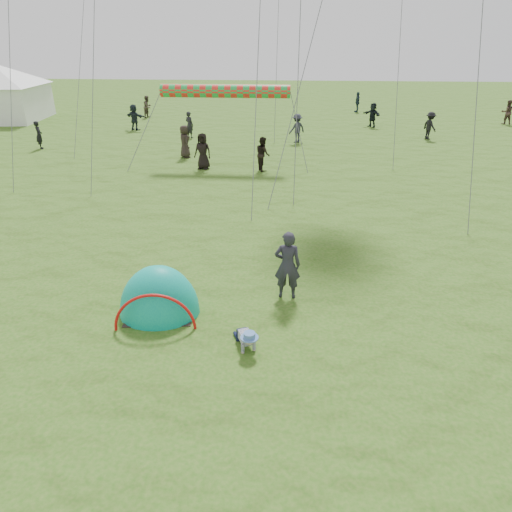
{
  "coord_description": "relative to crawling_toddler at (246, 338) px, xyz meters",
  "views": [
    {
      "loc": [
        0.77,
        -7.38,
        6.0
      ],
      "look_at": [
        -0.08,
        3.05,
        1.0
      ],
      "focal_mm": 32.0,
      "sensor_mm": 36.0,
      "label": 1
    }
  ],
  "objects": [
    {
      "name": "crowd_person_3",
      "position": [
        9.7,
        23.38,
        0.6
      ],
      "size": [
        1.02,
        1.28,
        1.73
      ],
      "primitive_type": "imported",
      "rotation": [
        0.0,
        0.0,
        1.96
      ],
      "color": "black",
      "rests_on": "ground"
    },
    {
      "name": "crowd_person_9",
      "position": [
        1.05,
        21.62,
        0.61
      ],
      "size": [
        1.3,
        1.21,
        1.76
      ],
      "primitive_type": "imported",
      "rotation": [
        0.0,
        0.0,
        3.79
      ],
      "color": "#262732",
      "rests_on": "ground"
    },
    {
      "name": "standing_adult",
      "position": [
        0.81,
        2.24,
        0.64
      ],
      "size": [
        0.66,
        0.44,
        1.8
      ],
      "primitive_type": "imported",
      "rotation": [
        0.0,
        0.0,
        3.13
      ],
      "color": "#25232D",
      "rests_on": "ground"
    },
    {
      "name": "crawling_toddler",
      "position": [
        0.0,
        0.0,
        0.0
      ],
      "size": [
        0.73,
        0.83,
        0.53
      ],
      "primitive_type": null,
      "rotation": [
        0.0,
        0.0,
        0.42
      ],
      "color": "black",
      "rests_on": "ground"
    },
    {
      "name": "crowd_person_7",
      "position": [
        -11.35,
        30.77,
        0.61
      ],
      "size": [
        0.89,
        1.01,
        1.75
      ],
      "primitive_type": "imported",
      "rotation": [
        0.0,
        0.0,
        1.26
      ],
      "color": "#44372F",
      "rests_on": "ground"
    },
    {
      "name": "ground",
      "position": [
        0.08,
        -0.55,
        -0.27
      ],
      "size": [
        140.0,
        140.0,
        0.0
      ],
      "primitive_type": "plane",
      "color": "#245711"
    },
    {
      "name": "popup_tent",
      "position": [
        -2.22,
        1.22,
        -0.27
      ],
      "size": [
        2.08,
        1.78,
        2.47
      ],
      "primitive_type": "ellipsoid",
      "rotation": [
        0.0,
        0.0,
        0.11
      ],
      "color": "#048885",
      "rests_on": "ground"
    },
    {
      "name": "crowd_person_0",
      "position": [
        -6.05,
        22.55,
        0.58
      ],
      "size": [
        0.74,
        0.67,
        1.69
      ],
      "primitive_type": "imported",
      "rotation": [
        0.0,
        0.0,
        2.58
      ],
      "color": "black",
      "rests_on": "ground"
    },
    {
      "name": "crowd_person_2",
      "position": [
        6.44,
        35.42,
        0.59
      ],
      "size": [
        0.42,
        1.01,
        1.72
      ],
      "primitive_type": "imported",
      "rotation": [
        0.0,
        0.0,
        4.72
      ],
      "color": "#21323E",
      "rests_on": "ground"
    },
    {
      "name": "crowd_person_11",
      "position": [
        6.65,
        27.75,
        0.6
      ],
      "size": [
        1.41,
        1.59,
        1.74
      ],
      "primitive_type": "imported",
      "rotation": [
        0.0,
        0.0,
        5.38
      ],
      "color": "black",
      "rests_on": "ground"
    },
    {
      "name": "rainbow_tube_kite",
      "position": [
        -2.62,
        15.82,
        3.38
      ],
      "size": [
        6.47,
        0.64,
        0.64
      ],
      "primitive_type": "cylinder",
      "rotation": [
        0.0,
        1.57,
        0.0
      ],
      "color": "red"
    },
    {
      "name": "crowd_person_1",
      "position": [
        17.14,
        29.85,
        0.62
      ],
      "size": [
        0.88,
        0.69,
        1.78
      ],
      "primitive_type": "imported",
      "rotation": [
        0.0,
        0.0,
        3.17
      ],
      "color": "#402C28",
      "rests_on": "ground"
    },
    {
      "name": "crowd_person_4",
      "position": [
        -5.13,
        17.04,
        0.61
      ],
      "size": [
        0.88,
        1.01,
        1.75
      ],
      "primitive_type": "imported",
      "rotation": [
        0.0,
        0.0,
        2.04
      ],
      "color": "black",
      "rests_on": "ground"
    },
    {
      "name": "crowd_person_6",
      "position": [
        -14.28,
        18.52,
        0.54
      ],
      "size": [
        0.65,
        0.7,
        1.61
      ],
      "primitive_type": "imported",
      "rotation": [
        0.0,
        0.0,
        2.17
      ],
      "color": "black",
      "rests_on": "ground"
    },
    {
      "name": "crowd_person_5",
      "position": [
        -10.61,
        25.06,
        0.63
      ],
      "size": [
        1.73,
        1.21,
        1.79
      ],
      "primitive_type": "imported",
      "rotation": [
        0.0,
        0.0,
        2.68
      ],
      "color": "#1D252C",
      "rests_on": "ground"
    },
    {
      "name": "crowd_person_10",
      "position": [
        -3.68,
        14.69,
        0.62
      ],
      "size": [
        0.98,
        0.75,
        1.78
      ],
      "primitive_type": "imported",
      "rotation": [
        0.0,
        0.0,
        6.05
      ],
      "color": "black",
      "rests_on": "ground"
    },
    {
      "name": "crowd_person_13",
      "position": [
        -0.64,
        14.6,
        0.57
      ],
      "size": [
        0.89,
        0.99,
        1.66
      ],
      "primitive_type": "imported",
      "rotation": [
        0.0,
        0.0,
        1.96
      ],
      "color": "black",
      "rests_on": "ground"
    }
  ]
}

